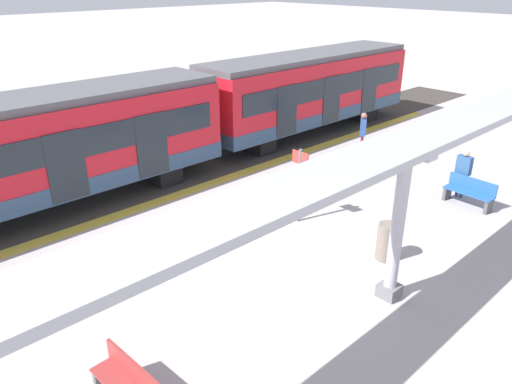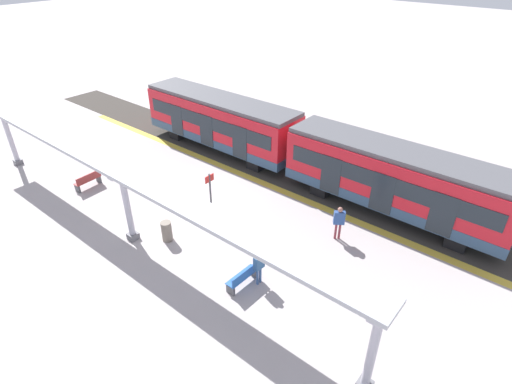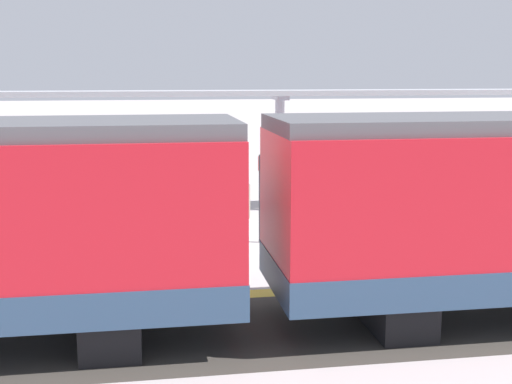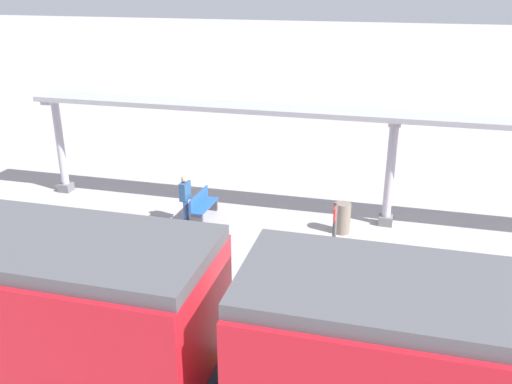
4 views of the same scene
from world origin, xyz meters
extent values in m
plane|color=#ABA2A1|center=(0.00, 0.00, 0.00)|extent=(176.00, 176.00, 0.00)
cube|color=gold|center=(-4.00, 0.00, 0.00)|extent=(0.47, 29.71, 0.01)
cube|color=#38332D|center=(-5.83, 0.00, 0.00)|extent=(3.20, 41.71, 0.01)
cube|color=#1E262D|center=(-4.52, -0.64, 1.69)|extent=(0.04, 1.10, 2.00)
cube|color=black|center=(-5.83, 0.14, 0.32)|extent=(2.21, 0.90, 0.64)
cube|color=#1E262D|center=(-4.52, 5.49, 1.69)|extent=(0.04, 1.10, 2.00)
cube|color=black|center=(-5.83, 4.71, 0.32)|extent=(2.21, 0.90, 0.64)
cube|color=slate|center=(3.78, 0.11, 0.15)|extent=(0.44, 0.44, 0.30)
cylinder|color=#AEACBA|center=(3.78, 0.11, 1.83)|extent=(0.28, 0.28, 3.07)
cube|color=#AEACBA|center=(3.78, 0.11, 3.43)|extent=(1.10, 0.36, 0.12)
cube|color=#A8AAB2|center=(3.78, 0.12, 3.57)|extent=(1.20, 24.11, 0.16)
cube|color=maroon|center=(2.53, -5.71, 0.44)|extent=(1.52, 0.52, 0.04)
cube|color=maroon|center=(2.52, -5.52, 0.66)|extent=(1.50, 0.14, 0.40)
cube|color=#4C4C51|center=(3.20, -5.68, 0.21)|extent=(0.12, 0.40, 0.42)
cube|color=#4C4C51|center=(1.86, -5.75, 0.21)|extent=(0.12, 0.40, 0.42)
cube|color=#2458AD|center=(2.80, 5.94, 0.44)|extent=(1.51, 0.48, 0.04)
cube|color=#2458AD|center=(2.81, 6.13, 0.66)|extent=(1.50, 0.10, 0.40)
cube|color=#4C4C51|center=(3.47, 5.92, 0.21)|extent=(0.11, 0.40, 0.42)
cube|color=#4C4C51|center=(2.13, 5.96, 0.21)|extent=(0.11, 0.40, 0.42)
cylinder|color=#766A5E|center=(2.83, 1.40, 0.49)|extent=(0.48, 0.48, 0.98)
cylinder|color=#4C4C51|center=(-0.08, 1.35, 1.10)|extent=(0.10, 0.10, 2.20)
cube|color=red|center=(-0.08, 1.35, 1.95)|extent=(0.56, 0.04, 0.36)
cylinder|color=#39578B|center=(2.24, 6.41, 0.40)|extent=(0.10, 0.10, 0.79)
cylinder|color=#39578B|center=(2.40, 6.40, 0.40)|extent=(0.10, 0.10, 0.79)
cube|color=#2A5180|center=(2.32, 6.41, 1.09)|extent=(0.48, 0.24, 0.59)
sphere|color=beige|center=(2.32, 6.41, 1.50)|extent=(0.21, 0.21, 0.21)
camera|label=1|loc=(8.38, -8.25, 6.60)|focal=34.41mm
camera|label=2|loc=(11.73, 14.01, 11.77)|focal=28.70mm
camera|label=3|loc=(-16.35, 4.13, 4.20)|focal=47.81mm
camera|label=4|loc=(-12.82, 0.10, 7.49)|focal=38.36mm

